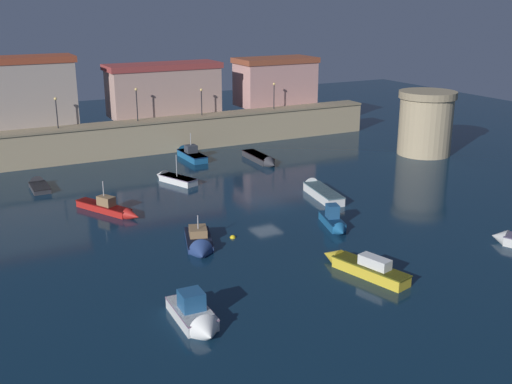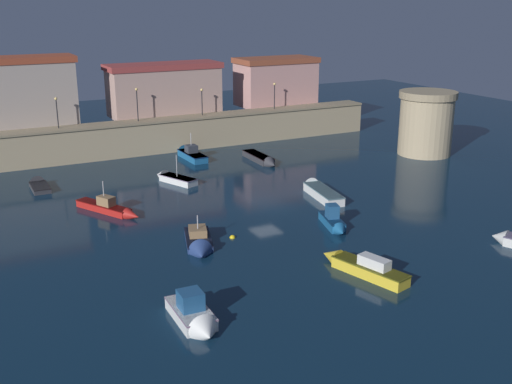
{
  "view_description": "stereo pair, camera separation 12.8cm",
  "coord_description": "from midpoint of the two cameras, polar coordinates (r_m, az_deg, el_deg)",
  "views": [
    {
      "loc": [
        -25.12,
        -46.12,
        17.64
      ],
      "look_at": [
        0.0,
        1.91,
        0.69
      ],
      "focal_mm": 43.35,
      "sensor_mm": 36.0,
      "label": 1
    },
    {
      "loc": [
        -25.01,
        -46.18,
        17.64
      ],
      "look_at": [
        0.0,
        1.91,
        0.69
      ],
      "focal_mm": 43.35,
      "sensor_mm": 36.0,
      "label": 2
    }
  ],
  "objects": [
    {
      "name": "ground_plane",
      "position": [
        55.4,
        0.98,
        -1.2
      ],
      "size": [
        135.19,
        135.19,
        0.0
      ],
      "primitive_type": "plane",
      "color": "#0C2338"
    },
    {
      "name": "quay_wall",
      "position": [
        76.04,
        -7.65,
        5.33
      ],
      "size": [
        54.28,
        3.06,
        3.95
      ],
      "color": "tan",
      "rests_on": "ground"
    },
    {
      "name": "old_town_backdrop",
      "position": [
        78.14,
        -10.11,
        9.44
      ],
      "size": [
        46.64,
        5.61,
        7.9
      ],
      "color": "#AC9B8F",
      "rests_on": "ground"
    },
    {
      "name": "fortress_tower",
      "position": [
        75.6,
        15.47,
        6.19
      ],
      "size": [
        6.66,
        6.66,
        7.48
      ],
      "color": "tan",
      "rests_on": "ground"
    },
    {
      "name": "quay_lamp_0",
      "position": [
        71.95,
        -17.87,
        7.42
      ],
      "size": [
        0.32,
        0.32,
        3.44
      ],
      "color": "black",
      "rests_on": "quay_wall"
    },
    {
      "name": "quay_lamp_1",
      "position": [
        73.95,
        -10.88,
        8.39
      ],
      "size": [
        0.32,
        0.32,
        3.87
      ],
      "color": "black",
      "rests_on": "quay_wall"
    },
    {
      "name": "quay_lamp_2",
      "position": [
        76.7,
        -4.97,
        8.69
      ],
      "size": [
        0.32,
        0.32,
        3.29
      ],
      "color": "black",
      "rests_on": "quay_wall"
    },
    {
      "name": "quay_lamp_3",
      "position": [
        81.1,
        1.76,
        9.25
      ],
      "size": [
        0.32,
        0.32,
        3.38
      ],
      "color": "black",
      "rests_on": "quay_wall"
    },
    {
      "name": "moored_boat_0",
      "position": [
        46.11,
        -5.17,
        -4.77
      ],
      "size": [
        3.47,
        5.95,
        2.78
      ],
      "rotation": [
        0.0,
        0.0,
        -1.88
      ],
      "color": "navy",
      "rests_on": "ground"
    },
    {
      "name": "moored_boat_1",
      "position": [
        62.93,
        -7.65,
        1.27
      ],
      "size": [
        3.33,
        5.47,
        3.22
      ],
      "rotation": [
        0.0,
        0.0,
        1.96
      ],
      "color": "white",
      "rests_on": "ground"
    },
    {
      "name": "moored_boat_2",
      "position": [
        50.15,
        7.27,
        -2.71
      ],
      "size": [
        2.4,
        4.79,
        2.0
      ],
      "rotation": [
        0.0,
        0.0,
        -1.85
      ],
      "color": "#195689",
      "rests_on": "ground"
    },
    {
      "name": "moored_boat_3",
      "position": [
        69.86,
        0.62,
        3.06
      ],
      "size": [
        1.65,
        6.98,
        1.38
      ],
      "rotation": [
        0.0,
        0.0,
        -1.6
      ],
      "color": "#333338",
      "rests_on": "ground"
    },
    {
      "name": "moored_boat_4",
      "position": [
        42.36,
        9.75,
        -6.75
      ],
      "size": [
        3.08,
        7.02,
        1.73
      ],
      "rotation": [
        0.0,
        0.0,
        1.83
      ],
      "color": "gold",
      "rests_on": "ground"
    },
    {
      "name": "moored_boat_5",
      "position": [
        72.42,
        -6.13,
        3.57
      ],
      "size": [
        1.8,
        6.58,
        3.42
      ],
      "rotation": [
        0.0,
        0.0,
        1.59
      ],
      "color": "#195689",
      "rests_on": "ground"
    },
    {
      "name": "moored_boat_6",
      "position": [
        54.64,
        -13.25,
        -1.46
      ],
      "size": [
        4.34,
        6.93,
        2.98
      ],
      "rotation": [
        0.0,
        0.0,
        -1.09
      ],
      "color": "red",
      "rests_on": "ground"
    },
    {
      "name": "moored_boat_7",
      "position": [
        58.33,
        5.91,
        0.13
      ],
      "size": [
        2.75,
        7.32,
        1.55
      ],
      "rotation": [
        0.0,
        0.0,
        1.41
      ],
      "color": "white",
      "rests_on": "ground"
    },
    {
      "name": "moored_boat_8",
      "position": [
        63.97,
        -19.37,
        0.6
      ],
      "size": [
        1.6,
        4.31,
        1.48
      ],
      "rotation": [
        0.0,
        0.0,
        1.57
      ],
      "color": "#333338",
      "rests_on": "ground"
    },
    {
      "name": "moored_boat_9",
      "position": [
        35.67,
        -5.53,
        -11.38
      ],
      "size": [
        1.99,
        5.05,
        2.3
      ],
      "rotation": [
        0.0,
        0.0,
        -1.6
      ],
      "color": "white",
      "rests_on": "ground"
    },
    {
      "name": "mooring_buoy_0",
      "position": [
        47.92,
        -2.11,
        -4.24
      ],
      "size": [
        0.45,
        0.45,
        0.45
      ],
      "primitive_type": "sphere",
      "color": "yellow",
      "rests_on": "ground"
    }
  ]
}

